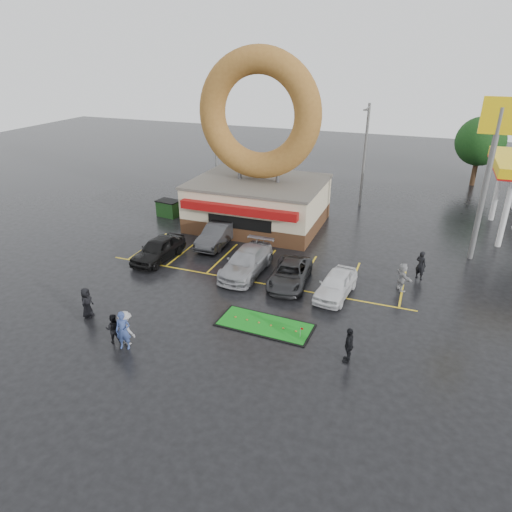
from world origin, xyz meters
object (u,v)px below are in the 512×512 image
(donut_shop, at_px, (258,171))
(car_dgrey, at_px, (217,235))
(streetlight_mid, at_px, (365,153))
(dumpster, at_px, (169,209))
(person_blue, at_px, (123,331))
(shell_sign, at_px, (493,151))
(person_cameraman, at_px, (349,345))
(car_grey, at_px, (290,274))
(putting_green, at_px, (265,325))
(car_silver, at_px, (247,262))
(car_white, at_px, (336,284))
(streetlight_left, at_px, (215,144))
(car_black, at_px, (158,249))

(donut_shop, relative_size, car_dgrey, 2.87)
(streetlight_mid, bearing_deg, dumpster, -149.66)
(dumpster, bearing_deg, person_blue, -57.67)
(shell_sign, xyz_separation_m, person_cameraman, (-5.83, -14.36, -6.48))
(shell_sign, distance_m, streetlight_mid, 12.93)
(car_grey, xyz_separation_m, dumpster, (-13.34, 8.17, -0.01))
(shell_sign, relative_size, car_dgrey, 2.25)
(donut_shop, height_order, person_blue, donut_shop)
(dumpster, height_order, putting_green, dumpster)
(car_silver, height_order, car_white, car_silver)
(car_grey, bearing_deg, car_white, -13.38)
(streetlight_mid, relative_size, person_blue, 4.56)
(car_white, height_order, putting_green, car_white)
(streetlight_left, xyz_separation_m, dumpster, (-0.93, -7.74, -4.13))
(car_grey, bearing_deg, car_dgrey, 144.50)
(car_grey, height_order, person_blue, person_blue)
(donut_shop, relative_size, shell_sign, 1.27)
(putting_green, bearing_deg, person_cameraman, -17.27)
(donut_shop, bearing_deg, dumpster, -174.30)
(car_dgrey, bearing_deg, car_black, -124.09)
(streetlight_mid, xyz_separation_m, car_black, (-10.96, -16.76, -4.00))
(streetlight_mid, xyz_separation_m, putting_green, (-1.42, -21.85, -4.74))
(person_cameraman, bearing_deg, putting_green, -107.24)
(car_dgrey, bearing_deg, streetlight_left, 115.73)
(shell_sign, height_order, streetlight_left, shell_sign)
(car_dgrey, distance_m, car_white, 10.65)
(car_black, bearing_deg, car_grey, 3.53)
(streetlight_left, bearing_deg, shell_sign, -18.99)
(car_dgrey, relative_size, person_cameraman, 2.63)
(car_white, bearing_deg, person_blue, -127.40)
(shell_sign, xyz_separation_m, car_black, (-19.96, -7.84, -6.59))
(car_black, relative_size, car_dgrey, 0.98)
(streetlight_left, bearing_deg, donut_shop, -44.78)
(person_blue, height_order, dumpster, person_blue)
(donut_shop, bearing_deg, car_white, -48.36)
(streetlight_left, relative_size, streetlight_mid, 1.00)
(streetlight_left, height_order, car_grey, streetlight_left)
(car_black, relative_size, putting_green, 0.90)
(donut_shop, bearing_deg, car_grey, -58.85)
(donut_shop, bearing_deg, person_cameraman, -56.45)
(shell_sign, xyz_separation_m, car_silver, (-13.60, -7.56, -6.59))
(streetlight_mid, distance_m, car_silver, 17.57)
(car_black, bearing_deg, person_blue, -63.01)
(donut_shop, distance_m, person_cameraman, 18.73)
(putting_green, bearing_deg, streetlight_mid, 86.27)
(car_dgrey, xyz_separation_m, car_silver, (3.73, -3.56, 0.01))
(shell_sign, distance_m, person_cameraman, 16.80)
(car_silver, bearing_deg, shell_sign, 30.13)
(donut_shop, xyz_separation_m, car_dgrey, (-1.33, -4.97, -3.69))
(shell_sign, relative_size, streetlight_left, 1.18)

